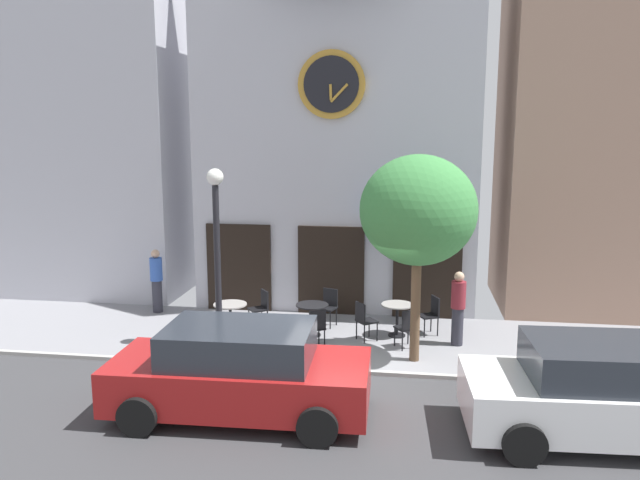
% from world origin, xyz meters
% --- Properties ---
extents(ground_plane, '(27.87, 9.74, 0.13)m').
position_xyz_m(ground_plane, '(0.00, -0.83, -0.02)').
color(ground_plane, gray).
extents(clock_building, '(7.34, 3.50, 10.63)m').
position_xyz_m(clock_building, '(-0.87, 5.14, 5.51)').
color(clock_building, '#B2B2BC').
rests_on(clock_building, ground_plane).
extents(neighbor_building_left, '(5.79, 3.33, 13.36)m').
position_xyz_m(neighbor_building_left, '(-8.26, 5.69, 6.68)').
color(neighbor_building_left, '#B2B2BC').
rests_on(neighbor_building_left, ground_plane).
extents(neighbor_building_right, '(5.12, 3.65, 15.12)m').
position_xyz_m(neighbor_building_right, '(6.09, 5.85, 7.56)').
color(neighbor_building_right, '#9E7A66').
rests_on(neighbor_building_right, ground_plane).
extents(street_lamp, '(0.36, 0.36, 3.93)m').
position_xyz_m(street_lamp, '(-2.99, 1.13, 2.00)').
color(street_lamp, black).
rests_on(street_lamp, ground_plane).
extents(street_tree, '(2.35, 2.11, 4.26)m').
position_xyz_m(street_tree, '(1.26, 0.93, 3.13)').
color(street_tree, brown).
rests_on(street_tree, ground_plane).
extents(cafe_table_near_door, '(0.78, 0.78, 0.73)m').
position_xyz_m(cafe_table_near_door, '(-3.00, 2.02, 0.54)').
color(cafe_table_near_door, black).
rests_on(cafe_table_near_door, ground_plane).
extents(cafe_table_center_right, '(0.76, 0.76, 0.75)m').
position_xyz_m(cafe_table_center_right, '(-1.08, 2.17, 0.55)').
color(cafe_table_center_right, black).
rests_on(cafe_table_center_right, ground_plane).
extents(cafe_table_center_left, '(0.74, 0.74, 0.77)m').
position_xyz_m(cafe_table_center_left, '(0.87, 2.43, 0.55)').
color(cafe_table_center_left, black).
rests_on(cafe_table_center_left, ground_plane).
extents(cafe_chair_right_end, '(0.53, 0.53, 0.90)m').
position_xyz_m(cafe_chair_right_end, '(1.66, 2.67, 0.53)').
color(cafe_chair_right_end, black).
rests_on(cafe_chair_right_end, ground_plane).
extents(cafe_chair_left_end, '(0.56, 0.56, 0.90)m').
position_xyz_m(cafe_chair_left_end, '(0.13, 1.98, 0.53)').
color(cafe_chair_left_end, black).
rests_on(cafe_chair_left_end, ground_plane).
extents(cafe_chair_near_lamp, '(0.55, 0.55, 0.90)m').
position_xyz_m(cafe_chair_near_lamp, '(1.11, 1.59, 0.53)').
color(cafe_chair_near_lamp, black).
rests_on(cafe_chair_near_lamp, ground_plane).
extents(cafe_chair_under_awning, '(0.56, 0.56, 0.90)m').
position_xyz_m(cafe_chair_under_awning, '(-2.41, 2.65, 0.53)').
color(cafe_chair_under_awning, black).
rests_on(cafe_chair_under_awning, ground_plane).
extents(cafe_chair_mid_row, '(0.51, 0.51, 0.90)m').
position_xyz_m(cafe_chair_mid_row, '(-0.81, 3.00, 0.53)').
color(cafe_chair_mid_row, black).
rests_on(cafe_chair_mid_row, ground_plane).
extents(cafe_chair_facing_wall, '(0.55, 0.55, 0.90)m').
position_xyz_m(cafe_chair_facing_wall, '(-0.87, 1.33, 0.53)').
color(cafe_chair_facing_wall, black).
rests_on(cafe_chair_facing_wall, ground_plane).
extents(pedestrian_maroon, '(0.43, 0.43, 1.67)m').
position_xyz_m(pedestrian_maroon, '(2.21, 2.02, 0.86)').
color(pedestrian_maroon, '#2D2D38').
rests_on(pedestrian_maroon, ground_plane).
extents(pedestrian_blue, '(0.43, 0.43, 1.67)m').
position_xyz_m(pedestrian_blue, '(-5.40, 3.47, 0.86)').
color(pedestrian_blue, '#2D2D38').
rests_on(pedestrian_blue, ground_plane).
extents(parked_car_red, '(4.34, 2.11, 1.55)m').
position_xyz_m(parked_car_red, '(-1.64, -2.03, 0.76)').
color(parked_car_red, maroon).
rests_on(parked_car_red, ground_plane).
extents(parked_car_white, '(4.39, 2.20, 1.55)m').
position_xyz_m(parked_car_white, '(4.17, -2.01, 0.76)').
color(parked_car_white, white).
rests_on(parked_car_white, ground_plane).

